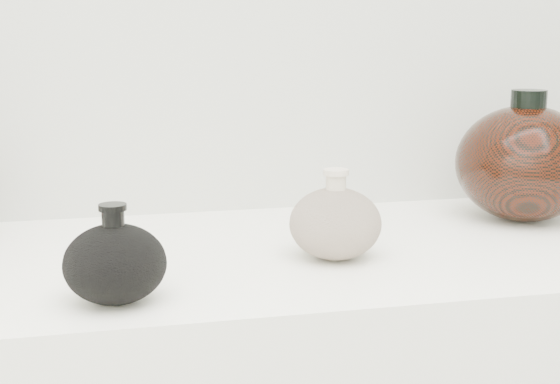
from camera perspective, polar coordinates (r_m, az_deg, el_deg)
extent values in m
cube|color=white|center=(1.07, -2.99, -5.17)|extent=(1.20, 0.50, 0.03)
ellipsoid|color=black|center=(0.88, -11.97, -5.17)|extent=(0.14, 0.14, 0.09)
cylinder|color=black|center=(0.87, -12.11, -1.94)|extent=(0.03, 0.03, 0.03)
cylinder|color=black|center=(0.86, -12.15, -1.09)|extent=(0.04, 0.04, 0.01)
ellipsoid|color=beige|center=(1.03, 4.06, -2.32)|extent=(0.14, 0.14, 0.09)
cylinder|color=beige|center=(1.01, 4.11, 0.67)|extent=(0.03, 0.03, 0.03)
cylinder|color=beige|center=(1.01, 4.12, 1.47)|extent=(0.04, 0.04, 0.01)
ellipsoid|color=black|center=(1.28, 17.46, 2.00)|extent=(0.27, 0.27, 0.18)
cylinder|color=black|center=(1.27, 17.73, 6.36)|extent=(0.07, 0.07, 0.03)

